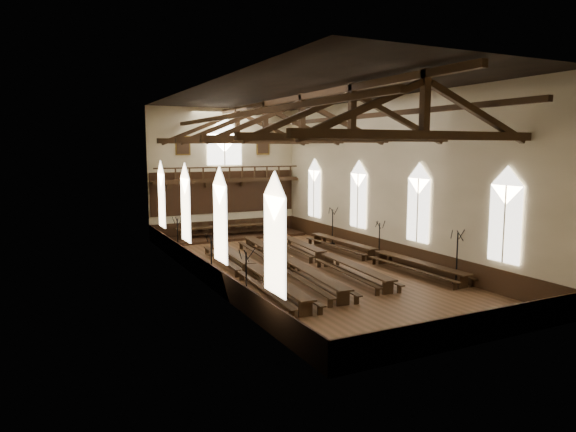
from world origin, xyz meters
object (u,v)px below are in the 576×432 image
dais (232,237)px  candelabrum_right_mid (379,248)px  refectory_row_c (324,256)px  candelabrum_left_far (178,245)px  candelabrum_left_near (246,290)px  high_table (231,227)px  candelabrum_left_mid (212,267)px  candelabrum_right_far (332,233)px  refectory_row_b (287,261)px  refectory_row_a (251,267)px  candelabrum_right_near (456,267)px  refectory_row_d (377,253)px

dais → candelabrum_right_mid: 12.64m
refectory_row_c → candelabrum_left_far: size_ratio=5.51×
dais → candelabrum_left_near: 17.59m
high_table → candelabrum_left_mid: size_ratio=3.45×
candelabrum_right_far → refectory_row_b: bearing=-138.7°
candelabrum_left_far → candelabrum_right_mid: size_ratio=1.08×
refectory_row_a → candelabrum_right_mid: 8.99m
refectory_row_b → candelabrum_right_mid: candelabrum_right_mid is taller
refectory_row_a → candelabrum_right_near: candelabrum_right_near is taller
candelabrum_left_mid → candelabrum_right_mid: (11.10, 0.56, -0.03)m
candelabrum_left_mid → candelabrum_right_far: bearing=29.0°
refectory_row_d → candelabrum_right_mid: candelabrum_right_mid is taller
refectory_row_a → candelabrum_right_near: bearing=-33.0°
candelabrum_left_far → candelabrum_right_far: size_ratio=0.97×
dais → high_table: high_table is taller
refectory_row_a → candelabrum_right_far: candelabrum_right_far is taller
refectory_row_d → candelabrum_right_near: bearing=-84.4°
refectory_row_b → refectory_row_c: refectory_row_b is taller
candelabrum_right_near → refectory_row_c: bearing=119.3°
dais → high_table: 0.78m
candelabrum_left_near → candelabrum_left_far: (0.00, 11.67, 0.01)m
candelabrum_left_far → candelabrum_right_near: (11.10, -12.82, 0.06)m
refectory_row_a → candelabrum_left_far: (-2.14, 7.01, 0.23)m
high_table → candelabrum_right_far: size_ratio=3.22×
refectory_row_a → refectory_row_c: (5.14, 0.98, -0.03)m
refectory_row_b → candelabrum_left_far: (-4.58, 6.41, 0.22)m
refectory_row_d → candelabrum_right_far: candelabrum_right_far is taller
refectory_row_d → candelabrum_left_mid: candelabrum_left_mid is taller
refectory_row_c → candelabrum_left_mid: candelabrum_left_mid is taller
refectory_row_c → candelabrum_right_far: (3.82, 5.34, 0.28)m
candelabrum_right_near → candelabrum_right_far: (0.00, 12.14, -0.03)m
high_table → candelabrum_right_near: (5.62, -17.86, -0.03)m
refectory_row_c → high_table: high_table is taller
dais → candelabrum_left_mid: (-5.48, -11.87, 0.67)m
refectory_row_b → candelabrum_left_near: 6.98m
refectory_row_b → candelabrum_right_near: (6.52, -6.41, 0.28)m
refectory_row_b → candelabrum_left_mid: candelabrum_left_mid is taller
refectory_row_d → candelabrum_left_near: (-10.51, -4.85, 0.24)m
high_table → candelabrum_right_mid: (5.62, -11.31, -0.15)m
candelabrum_left_far → candelabrum_right_near: 16.96m
refectory_row_c → candelabrum_left_far: 9.46m
refectory_row_c → refectory_row_d: 3.33m
refectory_row_d → candelabrum_right_far: 6.17m
refectory_row_d → candelabrum_left_near: 11.58m
candelabrum_right_near → candelabrum_left_near: bearing=174.1°
refectory_row_b → candelabrum_left_mid: (-4.58, -0.43, 0.19)m
candelabrum_right_near → high_table: bearing=107.5°
high_table → candelabrum_left_far: (-5.48, -5.03, -0.09)m
refectory_row_c → dais: (-1.81, 11.06, -0.44)m
high_table → candelabrum_right_far: (5.62, -5.72, -0.06)m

